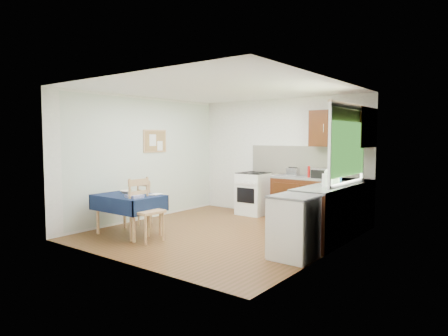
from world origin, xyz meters
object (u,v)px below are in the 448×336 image
Objects in this scene: toaster at (293,172)px; kettle at (327,179)px; dish_rack at (334,184)px; chair_near at (145,208)px; sandwich_press at (322,173)px; chair_far at (149,202)px; dining_table at (129,201)px.

kettle reaches higher than toaster.
chair_near is at bearing -158.34° from dish_rack.
sandwich_press is at bearing -30.68° from chair_near.
sandwich_press reaches higher than dish_rack.
chair_far is at bearing -160.65° from sandwich_press.
toaster is at bearing -131.13° from chair_far.
sandwich_press is 1.45m from kettle.
sandwich_press is at bearing -139.46° from chair_far.
toaster reaches higher than chair_far.
dining_table is 4.89× the size of toaster.
kettle is at bearing -24.94° from toaster.
chair_near is 3.16m from toaster.
dining_table is 0.72m from chair_far.
kettle reaches higher than chair_far.
sandwich_press reaches higher than toaster.
chair_far is 3.76× the size of toaster.
kettle reaches higher than dining_table.
chair_far is 0.87× the size of chair_near.
toaster is (1.90, 2.15, 0.52)m from chair_far.
dining_table is at bearing -150.01° from sandwich_press.
chair_near is 3.61× the size of kettle.
dish_rack reaches higher than chair_near.
dining_table is 3.49× the size of sandwich_press.
chair_far is 2.21× the size of dish_rack.
toaster is (1.66, 2.82, 0.39)m from dining_table.
sandwich_press is 1.19m from dish_rack.
sandwich_press is at bearing 19.34° from toaster.
dining_table is 0.51m from chair_near.
dining_table is 3.47m from dish_rack.
chair_near reaches higher than chair_far.
kettle is at bearing -104.70° from dish_rack.
chair_far is 3.13× the size of kettle.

